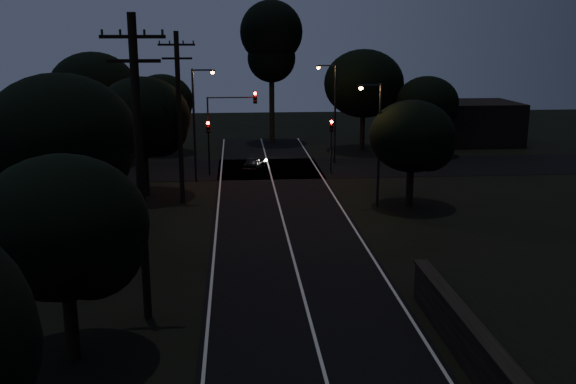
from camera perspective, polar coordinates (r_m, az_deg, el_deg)
road_surface at (r=40.06m, az=-0.85°, el=-1.04°), size 60.00×70.00×0.03m
utility_pole_mid at (r=23.21m, az=-13.04°, el=2.21°), size 2.20×0.30×11.00m
utility_pole_far at (r=39.95m, az=-9.64°, el=6.73°), size 2.20×0.30×10.50m
tree_left_b at (r=20.93m, az=-18.93°, el=-3.30°), size 5.31×5.31×6.75m
tree_left_c at (r=30.71m, az=-19.15°, el=4.29°), size 6.85×6.85×8.65m
tree_left_d at (r=42.11m, az=-12.52°, el=6.30°), size 6.10×6.10×7.74m
tree_far_nw at (r=58.02m, az=-10.95°, el=7.83°), size 5.49×5.49×6.95m
tree_far_w at (r=54.70m, az=-16.67°, el=8.58°), size 7.05×7.05×8.99m
tree_far_ne at (r=58.75m, az=7.01°, el=9.39°), size 7.18×7.18×9.08m
tree_far_e at (r=57.24m, az=12.46°, el=7.62°), size 5.40×5.40×6.85m
tree_right_a at (r=39.41m, az=11.25°, el=4.71°), size 5.13×5.13×6.52m
tall_pine at (r=62.62m, az=-1.48°, el=13.30°), size 5.95×5.95×13.52m
building_left at (r=62.52m, az=-20.95°, el=5.46°), size 10.00×8.00×4.40m
building_right at (r=65.13m, az=15.70°, el=5.98°), size 9.00×7.00×4.00m
signal_left at (r=48.12m, az=-7.08°, el=4.80°), size 0.28×0.35×4.10m
signal_right at (r=48.62m, az=3.86°, el=4.97°), size 0.28×0.35×4.10m
signal_mast at (r=47.87m, az=-5.10°, el=6.62°), size 3.70×0.35×6.25m
streetlight_a at (r=45.94m, az=-8.13°, el=6.61°), size 1.66×0.26×8.00m
streetlight_b at (r=52.42m, az=4.01°, el=7.59°), size 1.66×0.26×8.00m
streetlight_c at (r=38.91m, az=7.88°, el=4.92°), size 1.46×0.26×7.50m
car at (r=50.15m, az=-3.04°, el=2.56°), size 2.07×3.29×1.04m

